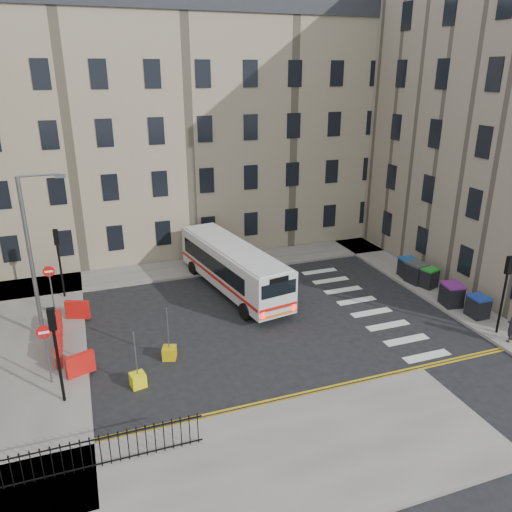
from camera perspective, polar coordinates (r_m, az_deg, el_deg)
ground at (r=27.70m, az=4.66°, el=-6.66°), size 120.00×120.00×0.00m
pavement_north at (r=33.69m, az=-10.82°, el=-1.75°), size 36.00×3.20×0.15m
pavement_east at (r=35.06m, az=15.47°, el=-1.25°), size 2.40×26.00×0.15m
pavement_west at (r=26.75m, az=-25.32°, el=-9.62°), size 6.00×22.00×0.15m
pavement_sw at (r=17.92m, az=-3.39°, el=-23.87°), size 20.00×6.00×0.15m
terrace_north at (r=38.23m, az=-14.98°, el=13.81°), size 38.30×10.80×17.20m
traffic_light_east at (r=27.22m, az=26.64°, el=-2.77°), size 0.28×0.22×4.10m
traffic_light_nw at (r=30.50m, az=-21.66°, el=0.36°), size 0.28×0.22×4.10m
traffic_light_sw at (r=20.84m, az=-21.98°, el=-8.98°), size 0.28×0.22×4.10m
streetlamp at (r=25.86m, az=-24.38°, el=-0.06°), size 0.50×0.22×8.14m
no_entry_north at (r=28.93m, az=-22.48°, el=-2.51°), size 0.60×0.08×3.00m
no_entry_south at (r=22.57m, az=-22.92°, el=-9.09°), size 0.60×0.08×3.00m
roadworks_barriers at (r=25.83m, az=-20.81°, el=-8.54°), size 1.66×6.26×1.00m
iron_railings at (r=18.48m, az=-18.82°, el=-20.70°), size 7.80×0.04×1.20m
bus at (r=29.88m, az=-2.66°, el=-1.11°), size 4.11×10.61×2.82m
wheelie_bin_a at (r=29.34m, az=24.03°, el=-5.28°), size 0.94×1.08×1.17m
wheelie_bin_b at (r=30.12m, az=21.45°, el=-4.12°), size 1.19×1.31×1.28m
wheelie_bin_c at (r=32.20m, az=18.98°, el=-2.27°), size 1.24×1.33×1.23m
wheelie_bin_d at (r=32.56m, az=17.88°, el=-1.83°), size 1.20×1.32×1.29m
wheelie_bin_e at (r=33.34m, az=16.94°, el=-1.26°), size 1.11×1.23×1.22m
pedestrian at (r=27.34m, az=27.22°, el=-7.01°), size 0.77×0.67×1.77m
bollard_yellow at (r=22.30m, az=-13.34°, el=-13.62°), size 0.70×0.70×0.60m
bollard_chevron at (r=23.89m, az=-9.87°, el=-10.85°), size 0.76×0.76×0.60m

